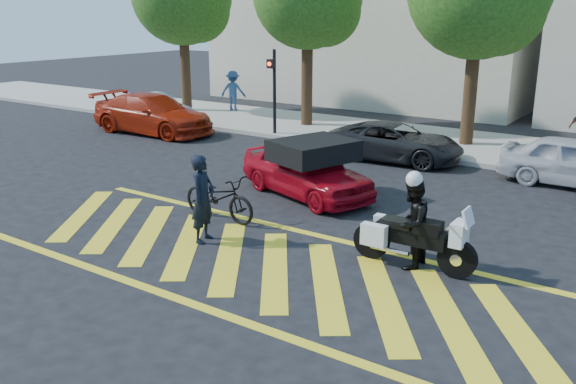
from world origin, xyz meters
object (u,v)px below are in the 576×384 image
Objects in this scene: parked_far_left at (155,109)px; parked_mid_left at (394,142)px; officer_moto at (412,224)px; parked_left at (153,114)px; bicycle at (219,197)px; officer_bike at (203,199)px; police_motorcycle at (411,238)px; red_convertible at (306,170)px.

parked_far_left reaches higher than parked_mid_left.
officer_moto is 0.33× the size of parked_left.
bicycle is at bearing -91.84° from officer_moto.
officer_bike is at bearing -150.90° from bicycle.
officer_bike is 0.91× the size of bicycle.
bicycle is at bearing 12.41° from officer_bike.
police_motorcycle is (4.03, 1.16, -0.34)m from officer_bike.
police_motorcycle is (4.66, -0.05, 0.05)m from bicycle.
officer_moto is at bearing -105.26° from red_convertible.
parked_far_left reaches higher than bicycle.
police_motorcycle is 4.84m from red_convertible.
parked_mid_left is (-3.78, 7.45, -0.25)m from officer_moto.
officer_moto is at bearing -158.13° from parked_mid_left.
officer_moto reaches higher than bicycle.
officer_moto is 0.45× the size of parked_far_left.
parked_left is 1.20× the size of parked_mid_left.
red_convertible is (0.01, 3.86, -0.23)m from officer_bike.
parked_mid_left is at bearing 16.02° from red_convertible.
red_convertible is at bearing -125.19° from officer_moto.
parked_far_left is at bearing 35.39° from officer_bike.
parked_far_left is (-10.02, 7.66, 0.10)m from bicycle.
parked_mid_left reaches higher than police_motorcycle.
officer_bike is at bearing -75.05° from officer_moto.
red_convertible is at bearing -113.15° from parked_left.
police_motorcycle is 8.36m from parked_mid_left.
officer_bike is at bearing -123.95° from parked_far_left.
red_convertible is (-4.02, 2.70, 0.11)m from police_motorcycle.
bicycle is at bearing 178.15° from police_motorcycle.
officer_bike reaches higher than parked_mid_left.
parked_left is 9.58m from parked_mid_left.
police_motorcycle is at bearing -88.74° from officer_bike.
parked_mid_left is at bearing 115.82° from police_motorcycle.
bicycle is 12.61m from parked_far_left.
parked_far_left is at bearing 83.56° from red_convertible.
red_convertible is 1.06× the size of parked_far_left.
parked_left reaches higher than police_motorcycle.
officer_bike reaches higher than officer_moto.
police_motorcycle reaches higher than bicycle.
officer_moto is at bearing -111.88° from parked_far_left.
parked_left is (1.36, -1.40, 0.12)m from parked_far_left.
officer_bike is 0.46× the size of red_convertible.
officer_bike is 11.91m from parked_left.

